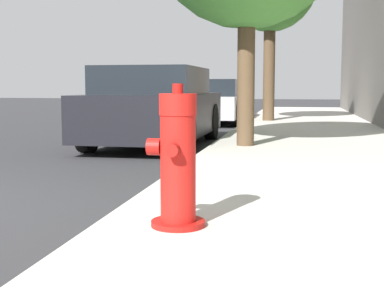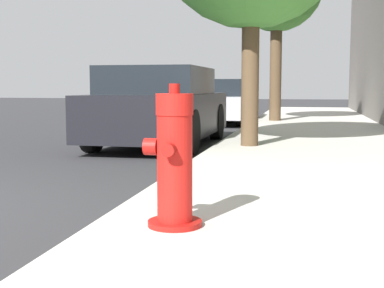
{
  "view_description": "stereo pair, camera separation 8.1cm",
  "coord_description": "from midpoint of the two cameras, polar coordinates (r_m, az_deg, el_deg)",
  "views": [
    {
      "loc": [
        3.42,
        -3.27,
        1.05
      ],
      "look_at": [
        2.54,
        1.22,
        0.55
      ],
      "focal_mm": 50.0,
      "sensor_mm": 36.0,
      "label": 1
    },
    {
      "loc": [
        3.5,
        -3.26,
        1.05
      ],
      "look_at": [
        2.54,
        1.22,
        0.55
      ],
      "focal_mm": 50.0,
      "sensor_mm": 36.0,
      "label": 2
    }
  ],
  "objects": [
    {
      "name": "parked_car_mid",
      "position": [
        15.17,
        1.85,
        4.57
      ],
      "size": [
        1.84,
        4.0,
        1.23
      ],
      "color": "#B7B7BC",
      "rests_on": "ground_plane"
    },
    {
      "name": "sidewalk_slab",
      "position": [
        3.41,
        14.55,
        -10.58
      ],
      "size": [
        3.1,
        40.0,
        0.15
      ],
      "color": "beige",
      "rests_on": "ground_plane"
    },
    {
      "name": "parked_car_near",
      "position": [
        9.45,
        -4.17,
        3.94
      ],
      "size": [
        1.79,
        3.98,
        1.37
      ],
      "color": "black",
      "rests_on": "ground_plane"
    },
    {
      "name": "fire_hydrant",
      "position": [
        3.41,
        -2.24,
        -1.94
      ],
      "size": [
        0.37,
        0.37,
        0.91
      ],
      "color": "#A91511",
      "rests_on": "sidewalk_slab"
    }
  ]
}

